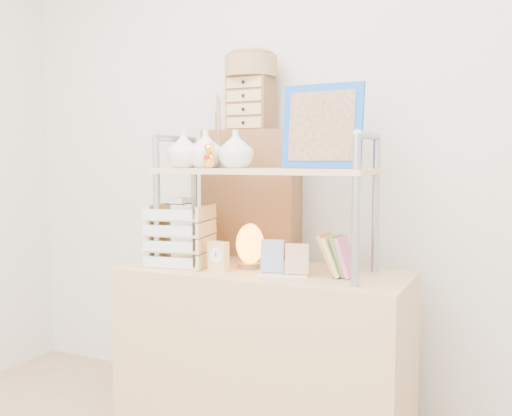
{
  "coord_description": "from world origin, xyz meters",
  "views": [
    {
      "loc": [
        0.98,
        -0.94,
        1.21
      ],
      "look_at": [
        -0.04,
        1.2,
        1.01
      ],
      "focal_mm": 40.0,
      "sensor_mm": 36.0,
      "label": 1
    }
  ],
  "objects_px": {
    "letter_tray": "(180,238)",
    "salt_lamp": "(250,245)",
    "desk": "(264,357)",
    "cabinet": "(253,268)"
  },
  "relations": [
    {
      "from": "letter_tray",
      "to": "salt_lamp",
      "type": "distance_m",
      "value": 0.31
    },
    {
      "from": "letter_tray",
      "to": "salt_lamp",
      "type": "relative_size",
      "value": 1.56
    },
    {
      "from": "desk",
      "to": "salt_lamp",
      "type": "distance_m",
      "value": 0.48
    },
    {
      "from": "letter_tray",
      "to": "salt_lamp",
      "type": "bearing_deg",
      "value": 13.94
    },
    {
      "from": "desk",
      "to": "cabinet",
      "type": "height_order",
      "value": "cabinet"
    },
    {
      "from": "desk",
      "to": "letter_tray",
      "type": "xyz_separation_m",
      "value": [
        -0.37,
        -0.07,
        0.49
      ]
    },
    {
      "from": "cabinet",
      "to": "salt_lamp",
      "type": "xyz_separation_m",
      "value": [
        0.16,
        -0.36,
        0.17
      ]
    },
    {
      "from": "desk",
      "to": "letter_tray",
      "type": "height_order",
      "value": "letter_tray"
    },
    {
      "from": "salt_lamp",
      "to": "desk",
      "type": "bearing_deg",
      "value": -7.35
    },
    {
      "from": "salt_lamp",
      "to": "cabinet",
      "type": "bearing_deg",
      "value": 113.85
    }
  ]
}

